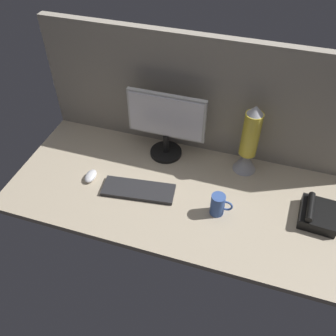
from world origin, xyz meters
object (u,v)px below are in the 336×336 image
Objects in this scene: mouse at (91,176)px; mug_ceramic_blue at (218,205)px; lava_lamp at (249,145)px; desk_phone at (318,214)px; monitor at (166,122)px; keyboard at (139,190)px.

mouse is 0.82× the size of mug_ceramic_blue.
lava_lamp reaches higher than desk_phone.
monitor is 3.63× the size of mug_ceramic_blue.
mouse is (-32.09, -31.74, -19.87)cm from monitor.
lava_lamp is at bearing 26.76° from keyboard.
desk_phone is (115.11, 8.14, 1.49)cm from mouse.
keyboard is 3.85× the size of mouse.
lava_lamp is (44.64, 0.53, -4.38)cm from monitor.
mug_ceramic_blue is 37.45cm from lava_lamp.
monitor is 49.31cm from mouse.
mouse is at bearing -135.32° from monitor.
mug_ceramic_blue is 47.36cm from desk_phone.
desk_phone is at bearing -1.40° from keyboard.
mug_ceramic_blue is at bearing -166.86° from desk_phone.
desk_phone is at bearing 13.14° from mug_ceramic_blue.
mouse is 0.48× the size of desk_phone.
monitor is at bearing 164.13° from desk_phone.
mug_ceramic_blue is at bearing -9.49° from keyboard.
mug_ceramic_blue reaches higher than desk_phone.
mug_ceramic_blue is 0.59× the size of desk_phone.
desk_phone is (87.52, 9.27, 2.19)cm from keyboard.
mouse reaches higher than keyboard.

